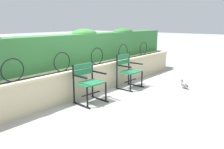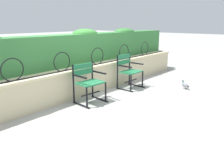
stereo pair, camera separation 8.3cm
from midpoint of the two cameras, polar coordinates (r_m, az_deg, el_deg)
The scene contains 7 objects.
ground_plane at distance 5.04m, azimuth 1.38°, elevation -6.28°, with size 60.00×60.00×0.00m, color #9E9E99.
stone_wall at distance 5.48m, azimuth -5.27°, elevation -1.03°, with size 7.44×0.41×0.67m.
iron_arch_fence at distance 5.14m, azimuth -7.03°, elevation 3.76°, with size 6.90×0.02×0.42m.
hedge_row at distance 5.69m, azimuth -8.44°, elevation 6.81°, with size 7.29×0.56×0.86m.
park_chair_left at distance 4.76m, azimuth -5.66°, elevation -1.79°, with size 0.59×0.55×0.83m.
park_chair_right at distance 5.79m, azimuth 4.68°, elevation 1.09°, with size 0.57×0.53×0.89m.
pigeon_near_chairs at distance 6.05m, azimuth 18.51°, elevation -2.50°, with size 0.20×0.26×0.22m.
Camera 2 is at (-3.64, -3.05, 1.69)m, focal length 35.67 mm.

